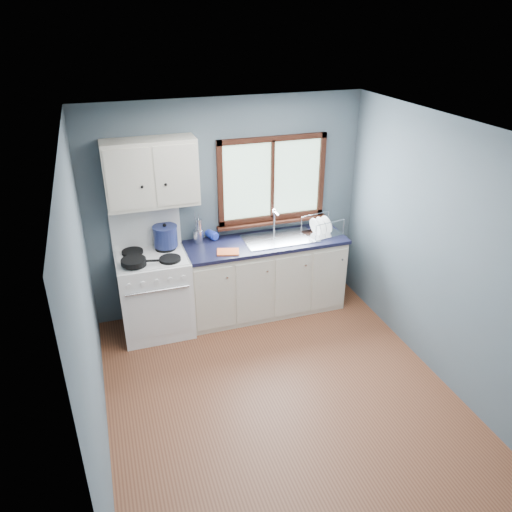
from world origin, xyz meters
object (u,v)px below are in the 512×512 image
object	(u,v)px
utensil_crock	(198,236)
skillet	(134,261)
stockpot	(165,236)
gas_range	(155,291)
thermos	(199,231)
sink	(280,243)
dish_rack	(321,229)
base_cabinets	(265,279)

from	to	relation	value
utensil_crock	skillet	bearing A→B (deg)	-152.85
stockpot	utensil_crock	bearing A→B (deg)	8.60
gas_range	skillet	xyz separation A→B (m)	(-0.19, -0.18, 0.49)
skillet	thermos	size ratio (longest dim) A/B	1.43
gas_range	skillet	world-z (taller)	gas_range
skillet	stockpot	world-z (taller)	stockpot
gas_range	sink	bearing A→B (deg)	0.71
skillet	thermos	distance (m)	0.87
dish_rack	thermos	bearing A→B (deg)	160.50
utensil_crock	dish_rack	xyz separation A→B (m)	(1.43, -0.22, -0.02)
base_cabinets	stockpot	size ratio (longest dim) A/B	5.86
gas_range	utensil_crock	bearing A→B (deg)	20.54
skillet	dish_rack	distance (m)	2.20
dish_rack	stockpot	bearing A→B (deg)	163.86
gas_range	thermos	distance (m)	0.84
sink	skillet	size ratio (longest dim) A/B	2.05
base_cabinets	skillet	world-z (taller)	skillet
sink	utensil_crock	world-z (taller)	utensil_crock
utensil_crock	thermos	world-z (taller)	utensil_crock
gas_range	dish_rack	xyz separation A→B (m)	(2.00, -0.01, 0.48)
gas_range	sink	xyz separation A→B (m)	(1.49, 0.02, 0.37)
sink	skillet	world-z (taller)	sink
base_cabinets	thermos	xyz separation A→B (m)	(-0.72, 0.19, 0.65)
gas_range	skillet	bearing A→B (deg)	-137.44
base_cabinets	thermos	size ratio (longest dim) A/B	6.48
gas_range	base_cabinets	distance (m)	1.31
base_cabinets	dish_rack	bearing A→B (deg)	-2.00
stockpot	skillet	bearing A→B (deg)	-139.05
thermos	utensil_crock	bearing A→B (deg)	151.80
gas_range	sink	size ratio (longest dim) A/B	1.62
sink	skillet	xyz separation A→B (m)	(-1.68, -0.20, 0.13)
skillet	utensil_crock	size ratio (longest dim) A/B	1.07
gas_range	utensil_crock	xyz separation A→B (m)	(0.57, 0.21, 0.51)
gas_range	skillet	distance (m)	0.56
sink	thermos	bearing A→B (deg)	168.30
sink	thermos	xyz separation A→B (m)	(-0.90, 0.19, 0.20)
base_cabinets	gas_range	bearing A→B (deg)	-179.18
skillet	utensil_crock	xyz separation A→B (m)	(0.76, 0.39, 0.01)
gas_range	sink	world-z (taller)	gas_range
gas_range	utensil_crock	distance (m)	0.79
thermos	dish_rack	world-z (taller)	thermos
gas_range	thermos	world-z (taller)	gas_range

